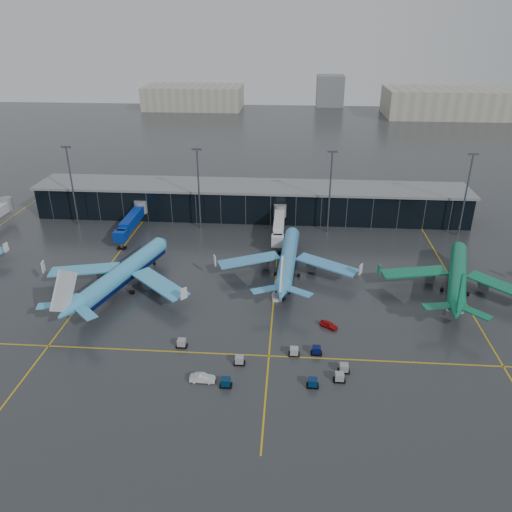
# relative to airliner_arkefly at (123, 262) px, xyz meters

# --- Properties ---
(ground) EXTENTS (600.00, 600.00, 0.00)m
(ground) POSITION_rel_airliner_arkefly_xyz_m (26.59, -10.09, -7.05)
(ground) COLOR #282B2D
(ground) RESTS_ON ground
(terminal_pier) EXTENTS (142.00, 17.00, 10.70)m
(terminal_pier) POSITION_rel_airliner_arkefly_xyz_m (26.59, 51.91, -1.63)
(terminal_pier) COLOR black
(terminal_pier) RESTS_ON ground
(jet_bridges) EXTENTS (94.00, 27.50, 7.20)m
(jet_bridges) POSITION_rel_airliner_arkefly_xyz_m (-8.41, 32.90, -2.50)
(jet_bridges) COLOR #595B60
(jet_bridges) RESTS_ON ground
(flood_masts) EXTENTS (203.00, 0.50, 25.50)m
(flood_masts) POSITION_rel_airliner_arkefly_xyz_m (31.59, 39.91, 6.76)
(flood_masts) COLOR #595B60
(flood_masts) RESTS_ON ground
(distant_hangars) EXTENTS (260.00, 71.00, 22.00)m
(distant_hangars) POSITION_rel_airliner_arkefly_xyz_m (76.53, 259.98, 1.74)
(distant_hangars) COLOR #B2AD99
(distant_hangars) RESTS_ON ground
(taxi_lines) EXTENTS (220.00, 120.00, 0.02)m
(taxi_lines) POSITION_rel_airliner_arkefly_xyz_m (36.59, 0.52, -7.04)
(taxi_lines) COLOR gold
(taxi_lines) RESTS_ON ground
(airliner_arkefly) EXTENTS (51.31, 55.17, 14.11)m
(airliner_arkefly) POSITION_rel_airliner_arkefly_xyz_m (0.00, 0.00, 0.00)
(airliner_arkefly) COLOR #43A8DE
(airliner_arkefly) RESTS_ON ground
(airliner_klm_near) EXTENTS (40.55, 45.50, 13.30)m
(airliner_klm_near) POSITION_rel_airliner_arkefly_xyz_m (39.70, 11.13, -0.40)
(airliner_klm_near) COLOR #4096D4
(airliner_klm_near) RESTS_ON ground
(airliner_aer_lingus) EXTENTS (48.68, 52.17, 13.23)m
(airliner_aer_lingus) POSITION_rel_airliner_arkefly_xyz_m (80.85, 5.01, -0.44)
(airliner_aer_lingus) COLOR #0D6D48
(airliner_aer_lingus) RESTS_ON ground
(baggage_carts) EXTENTS (34.32, 12.86, 1.70)m
(baggage_carts) POSITION_rel_airliner_arkefly_xyz_m (39.03, -28.52, -6.29)
(baggage_carts) COLOR black
(baggage_carts) RESTS_ON ground
(mobile_airstair) EXTENTS (2.54, 3.42, 3.45)m
(mobile_airstair) POSITION_rel_airliner_arkefly_xyz_m (37.35, -2.71, -6.28)
(mobile_airstair) COLOR silver
(mobile_airstair) RESTS_ON ground
(service_van_red) EXTENTS (4.27, 3.67, 1.39)m
(service_van_red) POSITION_rel_airliner_arkefly_xyz_m (48.92, -14.10, -6.36)
(service_van_red) COLOR #AA0D10
(service_van_red) RESTS_ON ground
(service_van_white) EXTENTS (4.69, 1.66, 1.54)m
(service_van_white) POSITION_rel_airliner_arkefly_xyz_m (24.82, -33.62, -6.28)
(service_van_white) COLOR silver
(service_van_white) RESTS_ON ground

